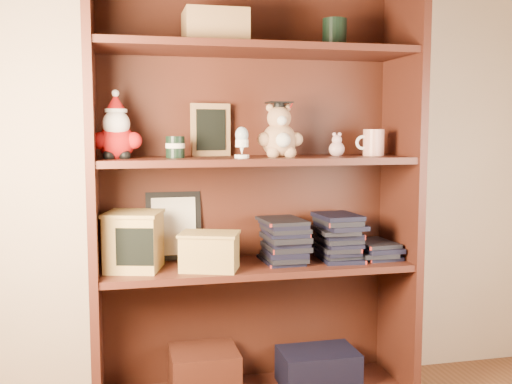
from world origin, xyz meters
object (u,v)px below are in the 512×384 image
bookcase (252,201)px  grad_teddy_bear (279,135)px  teacher_mug (373,143)px  treats_box (134,241)px

bookcase → grad_teddy_bear: 0.27m
bookcase → teacher_mug: 0.52m
grad_teddy_bear → teacher_mug: grad_teddy_bear is taller
grad_teddy_bear → teacher_mug: bearing=1.0°
teacher_mug → treats_box: bearing=-179.9°
bookcase → grad_teddy_bear: bookcase is taller
grad_teddy_bear → teacher_mug: size_ratio=1.83×
grad_teddy_bear → treats_box: bearing=179.4°
grad_teddy_bear → treats_box: 0.65m
bookcase → grad_teddy_bear: bearing=-32.2°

